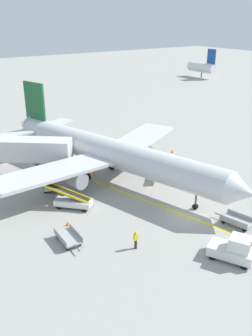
{
  "coord_description": "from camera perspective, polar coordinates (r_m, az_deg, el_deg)",
  "views": [
    {
      "loc": [
        -23.04,
        -22.65,
        18.56
      ],
      "look_at": [
        -1.24,
        8.91,
        2.5
      ],
      "focal_mm": 39.58,
      "sensor_mm": 36.0,
      "label": 1
    }
  ],
  "objects": [
    {
      "name": "baggage_cart_loaded",
      "position": [
        33.3,
        -8.86,
        -10.5
      ],
      "size": [
        1.69,
        3.79,
        0.94
      ],
      "color": "#A5A5A8",
      "rests_on": "ground"
    },
    {
      "name": "belt_loader_forward_hold",
      "position": [
        38.58,
        -8.3,
        -4.98
      ],
      "size": [
        4.36,
        4.47,
        2.59
      ],
      "color": "silver",
      "rests_on": "ground"
    },
    {
      "name": "safety_cone_wingtip_left",
      "position": [
        46.17,
        -4.95,
        -0.77
      ],
      "size": [
        0.36,
        0.36,
        0.44
      ],
      "primitive_type": "cone",
      "color": "orange",
      "rests_on": "ground"
    },
    {
      "name": "jet_bridge",
      "position": [
        46.45,
        -17.44,
        2.78
      ],
      "size": [
        11.54,
        9.94,
        4.85
      ],
      "color": "silver",
      "rests_on": "ground"
    },
    {
      "name": "baggage_tug_near_wing",
      "position": [
        42.67,
        -11.65,
        -2.18
      ],
      "size": [
        2.18,
        2.72,
        2.1
      ],
      "color": "silver",
      "rests_on": "ground"
    },
    {
      "name": "ground_crew_marshaller",
      "position": [
        31.87,
        1.51,
        -10.91
      ],
      "size": [
        0.36,
        0.24,
        1.7
      ],
      "color": "#26262D",
      "rests_on": "ground"
    },
    {
      "name": "safety_cone_nose_left",
      "position": [
        53.77,
        7.18,
        2.59
      ],
      "size": [
        0.36,
        0.36,
        0.44
      ],
      "primitive_type": "cone",
      "color": "orange",
      "rests_on": "ground"
    },
    {
      "name": "pushback_tug",
      "position": [
        31.75,
        16.3,
        -11.92
      ],
      "size": [
        3.32,
        4.07,
        2.2
      ],
      "color": "silver",
      "rests_on": "ground"
    },
    {
      "name": "belt_loader_aft_hold",
      "position": [
        46.22,
        5.71,
        -0.02
      ],
      "size": [
        3.32,
        5.04,
        2.59
      ],
      "color": "silver",
      "rests_on": "ground"
    },
    {
      "name": "taxi_line_yellow",
      "position": [
        39.8,
        3.21,
        -5.11
      ],
      "size": [
        21.52,
        77.21,
        0.01
      ],
      "primitive_type": "cube",
      "rotation": [
        0.0,
        0.0,
        0.27
      ],
      "color": "yellow",
      "rests_on": "ground"
    },
    {
      "name": "distant_aircraft_far_left",
      "position": [
        120.75,
        11.68,
        14.98
      ],
      "size": [
        3.0,
        10.1,
        8.8
      ],
      "color": "silver",
      "rests_on": "ground"
    },
    {
      "name": "baggage_cart_empty_trailing",
      "position": [
        36.82,
        16.69,
        -7.77
      ],
      "size": [
        2.15,
        3.84,
        0.94
      ],
      "color": "#A5A5A8",
      "rests_on": "ground"
    },
    {
      "name": "airliner",
      "position": [
        43.92,
        -2.77,
        2.53
      ],
      "size": [
        27.84,
        34.78,
        10.1
      ],
      "color": "silver",
      "rests_on": "ground"
    },
    {
      "name": "safety_cone_tail_area",
      "position": [
        43.02,
        -2.87,
        -2.54
      ],
      "size": [
        0.36,
        0.36,
        0.44
      ],
      "primitive_type": "cone",
      "color": "orange",
      "rests_on": "ground"
    },
    {
      "name": "safety_cone_wingtip_right",
      "position": [
        35.79,
        -8.98,
        -8.42
      ],
      "size": [
        0.36,
        0.36,
        0.44
      ],
      "primitive_type": "cone",
      "color": "orange",
      "rests_on": "ground"
    },
    {
      "name": "safety_cone_nose_right",
      "position": [
        52.95,
        4.89,
        2.37
      ],
      "size": [
        0.36,
        0.36,
        0.44
      ],
      "primitive_type": "cone",
      "color": "orange",
      "rests_on": "ground"
    },
    {
      "name": "ground_plane",
      "position": [
        37.26,
        9.47,
        -7.5
      ],
      "size": [
        300.0,
        300.0,
        0.0
      ],
      "primitive_type": "plane",
      "color": "#9E9B93"
    }
  ]
}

